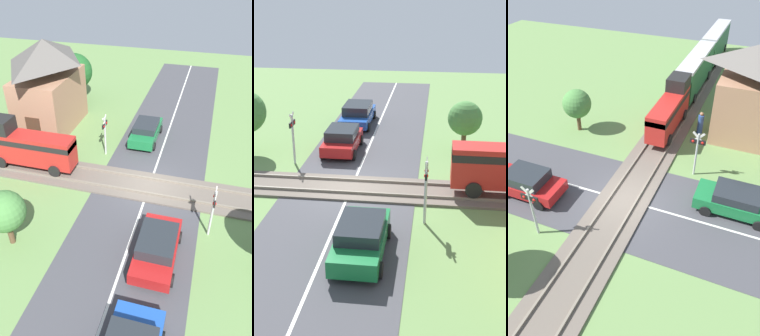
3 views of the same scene
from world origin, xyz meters
TOP-DOWN VIEW (x-y plane):
  - ground_plane at (0.00, 0.00)m, footprint 60.00×60.00m
  - road_surface at (0.00, 0.00)m, footprint 48.00×6.40m
  - track_bed at (0.00, 0.00)m, footprint 2.80×48.00m
  - car_near_crossing at (-5.10, -1.44)m, footprint 3.94×2.00m
  - car_far_side at (5.63, 1.44)m, footprint 4.09×1.93m
  - car_behind_queue at (-10.49, -1.44)m, footprint 4.56×2.08m
  - crossing_signal_west_approach at (-2.93, -3.70)m, footprint 0.90×0.18m
  - crossing_signal_east_approach at (2.93, 3.70)m, footprint 0.90×0.18m
  - tree_roadside_hedge at (-6.00, 5.63)m, footprint 1.99×1.99m

SIDE VIEW (x-z plane):
  - ground_plane at x=0.00m, z-range 0.00..0.00m
  - road_surface at x=0.00m, z-range 0.00..0.02m
  - track_bed at x=0.00m, z-range -0.05..0.19m
  - car_far_side at x=5.63m, z-range 0.05..1.47m
  - car_near_crossing at x=-5.10m, z-range 0.04..1.49m
  - car_behind_queue at x=-10.49m, z-range 0.04..1.52m
  - crossing_signal_west_approach at x=-2.93m, z-range 0.42..3.34m
  - crossing_signal_east_approach at x=2.93m, z-range 0.42..3.34m
  - tree_roadside_hedge at x=-6.00m, z-range 0.51..3.54m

